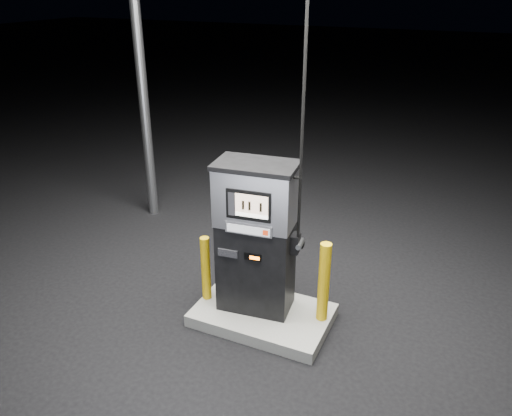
% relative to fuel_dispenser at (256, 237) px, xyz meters
% --- Properties ---
extents(ground, '(80.00, 80.00, 0.00)m').
position_rel_fuel_dispenser_xyz_m(ground, '(0.12, -0.06, -1.09)').
color(ground, black).
rests_on(ground, ground).
extents(pump_island, '(1.60, 1.00, 0.15)m').
position_rel_fuel_dispenser_xyz_m(pump_island, '(0.12, -0.06, -1.02)').
color(pump_island, slate).
rests_on(pump_island, ground).
extents(fuel_dispenser, '(1.04, 0.64, 3.80)m').
position_rel_fuel_dispenser_xyz_m(fuel_dispenser, '(0.00, 0.00, 0.00)').
color(fuel_dispenser, black).
rests_on(fuel_dispenser, pump_island).
extents(bollard_left, '(0.13, 0.13, 0.84)m').
position_rel_fuel_dispenser_xyz_m(bollard_left, '(-0.62, -0.11, -0.52)').
color(bollard_left, gold).
rests_on(bollard_left, pump_island).
extents(bollard_right, '(0.14, 0.14, 0.99)m').
position_rel_fuel_dispenser_xyz_m(bollard_right, '(0.81, 0.09, -0.45)').
color(bollard_right, gold).
rests_on(bollard_right, pump_island).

